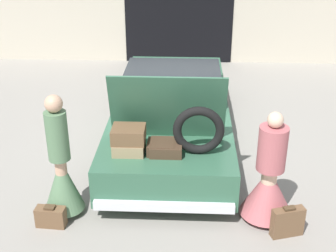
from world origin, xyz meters
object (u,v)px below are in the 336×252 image
object	(u,v)px
suitcase_beside_left_person	(51,217)
suitcase_beside_right_person	(287,222)
car	(172,110)
person_left	(61,173)
person_right	(269,183)

from	to	relation	value
suitcase_beside_left_person	suitcase_beside_right_person	distance (m)	3.08
car	suitcase_beside_left_person	distance (m)	3.07
person_left	person_right	bearing A→B (deg)	98.22
person_left	car	bearing A→B (deg)	157.34
person_left	suitcase_beside_left_person	xyz separation A→B (m)	(-0.11, -0.30, -0.49)
suitcase_beside_left_person	suitcase_beside_right_person	size ratio (longest dim) A/B	0.91
car	person_right	size ratio (longest dim) A/B	3.28
car	suitcase_beside_left_person	bearing A→B (deg)	-119.31
suitcase_beside_left_person	person_right	bearing A→B (deg)	6.55
car	person_right	xyz separation A→B (m)	(1.38, -2.32, -0.00)
person_left	person_right	xyz separation A→B (m)	(2.75, 0.03, -0.09)
person_right	suitcase_beside_right_person	size ratio (longest dim) A/B	3.54
car	suitcase_beside_right_person	size ratio (longest dim) A/B	11.64
car	suitcase_beside_left_person	size ratio (longest dim) A/B	12.80
person_right	suitcase_beside_right_person	bearing A→B (deg)	-159.25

